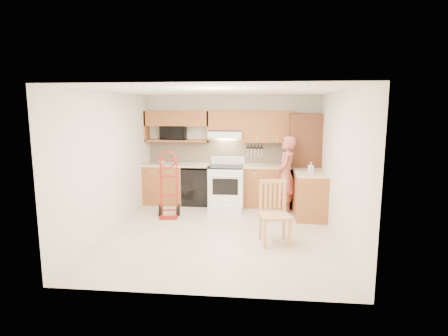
# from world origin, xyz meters

# --- Properties ---
(floor) EXTENTS (4.00, 4.50, 0.02)m
(floor) POSITION_xyz_m (0.00, 0.00, -0.01)
(floor) COLOR beige
(floor) RESTS_ON ground
(ceiling) EXTENTS (4.00, 4.50, 0.02)m
(ceiling) POSITION_xyz_m (0.00, 0.00, 2.51)
(ceiling) COLOR white
(ceiling) RESTS_ON ground
(wall_back) EXTENTS (4.00, 0.02, 2.50)m
(wall_back) POSITION_xyz_m (0.00, 2.26, 1.25)
(wall_back) COLOR #EFE7CC
(wall_back) RESTS_ON ground
(wall_front) EXTENTS (4.00, 0.02, 2.50)m
(wall_front) POSITION_xyz_m (0.00, -2.26, 1.25)
(wall_front) COLOR #EFE7CC
(wall_front) RESTS_ON ground
(wall_left) EXTENTS (0.02, 4.50, 2.50)m
(wall_left) POSITION_xyz_m (-2.01, 0.00, 1.25)
(wall_left) COLOR #EFE7CC
(wall_left) RESTS_ON ground
(wall_right) EXTENTS (0.02, 4.50, 2.50)m
(wall_right) POSITION_xyz_m (2.01, 0.00, 1.25)
(wall_right) COLOR #EFE7CC
(wall_right) RESTS_ON ground
(backsplash) EXTENTS (3.92, 0.03, 0.55)m
(backsplash) POSITION_xyz_m (0.00, 2.23, 1.20)
(backsplash) COLOR beige
(backsplash) RESTS_ON wall_back
(lower_cab_left) EXTENTS (0.90, 0.60, 0.90)m
(lower_cab_left) POSITION_xyz_m (-1.55, 1.95, 0.45)
(lower_cab_left) COLOR #955A2B
(lower_cab_left) RESTS_ON ground
(dishwasher) EXTENTS (0.60, 0.60, 0.85)m
(dishwasher) POSITION_xyz_m (-0.80, 1.95, 0.42)
(dishwasher) COLOR black
(dishwasher) RESTS_ON ground
(lower_cab_right) EXTENTS (1.14, 0.60, 0.90)m
(lower_cab_right) POSITION_xyz_m (0.83, 1.95, 0.45)
(lower_cab_right) COLOR #955A2B
(lower_cab_right) RESTS_ON ground
(countertop_left) EXTENTS (1.50, 0.63, 0.04)m
(countertop_left) POSITION_xyz_m (-1.25, 1.95, 0.92)
(countertop_left) COLOR beige
(countertop_left) RESTS_ON lower_cab_left
(countertop_right) EXTENTS (1.14, 0.63, 0.04)m
(countertop_right) POSITION_xyz_m (0.83, 1.95, 0.92)
(countertop_right) COLOR beige
(countertop_right) RESTS_ON lower_cab_right
(cab_return_right) EXTENTS (0.60, 1.00, 0.90)m
(cab_return_right) POSITION_xyz_m (1.70, 1.15, 0.45)
(cab_return_right) COLOR #955A2B
(cab_return_right) RESTS_ON ground
(countertop_return) EXTENTS (0.63, 1.00, 0.04)m
(countertop_return) POSITION_xyz_m (1.70, 1.15, 0.92)
(countertop_return) COLOR beige
(countertop_return) RESTS_ON cab_return_right
(pantry_tall) EXTENTS (0.70, 0.60, 2.10)m
(pantry_tall) POSITION_xyz_m (1.65, 1.95, 1.05)
(pantry_tall) COLOR #5A301B
(pantry_tall) RESTS_ON ground
(upper_cab_left) EXTENTS (1.50, 0.33, 0.34)m
(upper_cab_left) POSITION_xyz_m (-1.25, 2.08, 1.98)
(upper_cab_left) COLOR #955A2B
(upper_cab_left) RESTS_ON wall_back
(upper_shelf_mw) EXTENTS (1.50, 0.33, 0.04)m
(upper_shelf_mw) POSITION_xyz_m (-1.25, 2.08, 1.47)
(upper_shelf_mw) COLOR #955A2B
(upper_shelf_mw) RESTS_ON wall_back
(upper_cab_center) EXTENTS (0.76, 0.33, 0.44)m
(upper_cab_center) POSITION_xyz_m (-0.12, 2.08, 1.94)
(upper_cab_center) COLOR #955A2B
(upper_cab_center) RESTS_ON wall_back
(upper_cab_right) EXTENTS (1.14, 0.33, 0.70)m
(upper_cab_right) POSITION_xyz_m (0.83, 2.08, 1.80)
(upper_cab_right) COLOR #955A2B
(upper_cab_right) RESTS_ON wall_back
(range_hood) EXTENTS (0.76, 0.46, 0.14)m
(range_hood) POSITION_xyz_m (-0.12, 2.02, 1.63)
(range_hood) COLOR white
(range_hood) RESTS_ON wall_back
(knife_strip) EXTENTS (0.40, 0.05, 0.29)m
(knife_strip) POSITION_xyz_m (0.55, 2.21, 1.24)
(knife_strip) COLOR black
(knife_strip) RESTS_ON backsplash
(microwave) EXTENTS (0.58, 0.40, 0.32)m
(microwave) POSITION_xyz_m (-1.34, 2.08, 1.65)
(microwave) COLOR black
(microwave) RESTS_ON upper_shelf_mw
(range) EXTENTS (0.76, 1.01, 1.13)m
(range) POSITION_xyz_m (-0.06, 1.60, 0.56)
(range) COLOR white
(range) RESTS_ON ground
(person) EXTENTS (0.49, 0.66, 1.65)m
(person) POSITION_xyz_m (1.22, 1.35, 0.83)
(person) COLOR #BA5B50
(person) RESTS_ON ground
(hand_truck) EXTENTS (0.54, 0.51, 1.23)m
(hand_truck) POSITION_xyz_m (-1.17, 0.83, 0.62)
(hand_truck) COLOR maroon
(hand_truck) RESTS_ON ground
(dining_chair) EXTENTS (0.55, 0.59, 1.04)m
(dining_chair) POSITION_xyz_m (0.94, -0.45, 0.52)
(dining_chair) COLOR tan
(dining_chair) RESTS_ON ground
(soap_bottle) EXTENTS (0.12, 0.12, 0.21)m
(soap_bottle) POSITION_xyz_m (1.70, 1.13, 1.04)
(soap_bottle) COLOR white
(soap_bottle) RESTS_ON countertop_return
(bowl) EXTENTS (0.29, 0.29, 0.05)m
(bowl) POSITION_xyz_m (-1.61, 1.95, 0.97)
(bowl) COLOR white
(bowl) RESTS_ON countertop_left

